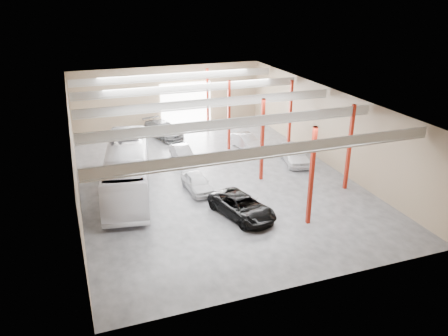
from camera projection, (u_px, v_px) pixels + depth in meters
depot_shell at (211, 119)px, 36.51m from camera, size 22.12×32.12×7.06m
coach_bus at (128, 169)px, 34.60m from camera, size 5.39×13.89×3.77m
black_sedan at (242, 206)px, 30.99m from camera, size 4.07×6.12×1.56m
car_row_a at (197, 182)px, 34.97m from camera, size 1.99×4.36×1.45m
car_row_b at (182, 153)px, 41.15m from camera, size 1.71×4.29×1.39m
car_row_c at (163, 130)px, 47.57m from camera, size 4.05×6.31×1.70m
car_right_near at (246, 141)px, 44.25m from camera, size 2.41×4.77×1.50m
car_right_far at (295, 154)px, 40.55m from camera, size 3.03×5.31×1.70m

